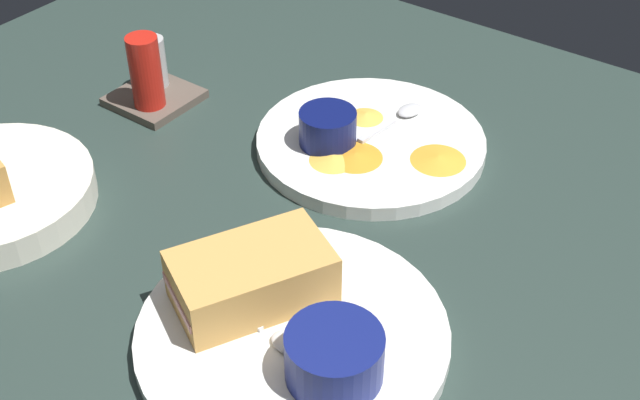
{
  "coord_description": "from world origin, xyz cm",
  "views": [
    {
      "loc": [
        -42.18,
        -41.74,
        52.74
      ],
      "look_at": [
        8.2,
        -4.9,
        3.0
      ],
      "focal_mm": 47.27,
      "sensor_mm": 36.0,
      "label": 1
    }
  ],
  "objects_px": {
    "plate_sandwich_main": "(293,335)",
    "sandwich_half_near": "(252,277)",
    "ramekin_dark_sauce": "(334,355)",
    "spoon_by_dark_ramekin": "(276,336)",
    "ramekin_light_gravy": "(328,127)",
    "condiment_caddy": "(150,78)",
    "spoon_by_gravy_ramekin": "(402,115)",
    "plate_chips_companion": "(371,143)"
  },
  "relations": [
    {
      "from": "plate_sandwich_main",
      "to": "sandwich_half_near",
      "type": "height_order",
      "value": "sandwich_half_near"
    },
    {
      "from": "ramekin_dark_sauce",
      "to": "spoon_by_dark_ramekin",
      "type": "distance_m",
      "value": 0.06
    },
    {
      "from": "spoon_by_dark_ramekin",
      "to": "ramekin_light_gravy",
      "type": "distance_m",
      "value": 0.28
    },
    {
      "from": "ramekin_light_gravy",
      "to": "condiment_caddy",
      "type": "xyz_separation_m",
      "value": [
        -0.04,
        0.23,
        -0.0
      ]
    },
    {
      "from": "spoon_by_dark_ramekin",
      "to": "spoon_by_gravy_ramekin",
      "type": "distance_m",
      "value": 0.35
    },
    {
      "from": "plate_sandwich_main",
      "to": "spoon_by_gravy_ramekin",
      "type": "xyz_separation_m",
      "value": [
        0.32,
        0.09,
        0.01
      ]
    },
    {
      "from": "spoon_by_dark_ramekin",
      "to": "condiment_caddy",
      "type": "height_order",
      "value": "condiment_caddy"
    },
    {
      "from": "spoon_by_gravy_ramekin",
      "to": "condiment_caddy",
      "type": "height_order",
      "value": "condiment_caddy"
    },
    {
      "from": "spoon_by_dark_ramekin",
      "to": "condiment_caddy",
      "type": "distance_m",
      "value": 0.41
    },
    {
      "from": "plate_sandwich_main",
      "to": "plate_chips_companion",
      "type": "xyz_separation_m",
      "value": [
        0.27,
        0.1,
        0.0
      ]
    },
    {
      "from": "spoon_by_gravy_ramekin",
      "to": "condiment_caddy",
      "type": "xyz_separation_m",
      "value": [
        -0.12,
        0.26,
        0.01
      ]
    },
    {
      "from": "sandwich_half_near",
      "to": "ramekin_dark_sauce",
      "type": "bearing_deg",
      "value": -104.74
    },
    {
      "from": "ramekin_dark_sauce",
      "to": "plate_sandwich_main",
      "type": "bearing_deg",
      "value": 71.14
    },
    {
      "from": "sandwich_half_near",
      "to": "ramekin_dark_sauce",
      "type": "height_order",
      "value": "sandwich_half_near"
    },
    {
      "from": "plate_sandwich_main",
      "to": "condiment_caddy",
      "type": "xyz_separation_m",
      "value": [
        0.2,
        0.36,
        0.03
      ]
    },
    {
      "from": "plate_chips_companion",
      "to": "spoon_by_gravy_ramekin",
      "type": "bearing_deg",
      "value": -8.35
    },
    {
      "from": "plate_sandwich_main",
      "to": "plate_chips_companion",
      "type": "relative_size",
      "value": 1.05
    },
    {
      "from": "spoon_by_dark_ramekin",
      "to": "plate_chips_companion",
      "type": "relative_size",
      "value": 0.4
    },
    {
      "from": "spoon_by_gravy_ramekin",
      "to": "condiment_caddy",
      "type": "bearing_deg",
      "value": 115.26
    },
    {
      "from": "ramekin_light_gravy",
      "to": "spoon_by_gravy_ramekin",
      "type": "xyz_separation_m",
      "value": [
        0.09,
        -0.04,
        -0.02
      ]
    },
    {
      "from": "ramekin_dark_sauce",
      "to": "plate_chips_companion",
      "type": "bearing_deg",
      "value": 28.49
    },
    {
      "from": "sandwich_half_near",
      "to": "ramekin_dark_sauce",
      "type": "xyz_separation_m",
      "value": [
        -0.03,
        -0.1,
        -0.0
      ]
    },
    {
      "from": "plate_chips_companion",
      "to": "condiment_caddy",
      "type": "distance_m",
      "value": 0.27
    },
    {
      "from": "plate_sandwich_main",
      "to": "ramekin_light_gravy",
      "type": "height_order",
      "value": "ramekin_light_gravy"
    },
    {
      "from": "ramekin_dark_sauce",
      "to": "condiment_caddy",
      "type": "bearing_deg",
      "value": 62.38
    },
    {
      "from": "spoon_by_dark_ramekin",
      "to": "ramekin_light_gravy",
      "type": "relative_size",
      "value": 1.62
    },
    {
      "from": "condiment_caddy",
      "to": "spoon_by_dark_ramekin",
      "type": "bearing_deg",
      "value": -121.11
    },
    {
      "from": "ramekin_light_gravy",
      "to": "spoon_by_gravy_ramekin",
      "type": "distance_m",
      "value": 0.1
    },
    {
      "from": "plate_sandwich_main",
      "to": "ramekin_light_gravy",
      "type": "relative_size",
      "value": 4.25
    },
    {
      "from": "sandwich_half_near",
      "to": "spoon_by_gravy_ramekin",
      "type": "height_order",
      "value": "sandwich_half_near"
    },
    {
      "from": "plate_sandwich_main",
      "to": "spoon_by_gravy_ramekin",
      "type": "height_order",
      "value": "spoon_by_gravy_ramekin"
    },
    {
      "from": "plate_sandwich_main",
      "to": "sandwich_half_near",
      "type": "bearing_deg",
      "value": 80.14
    },
    {
      "from": "plate_sandwich_main",
      "to": "sandwich_half_near",
      "type": "relative_size",
      "value": 1.72
    },
    {
      "from": "spoon_by_dark_ramekin",
      "to": "plate_chips_companion",
      "type": "distance_m",
      "value": 0.3
    },
    {
      "from": "condiment_caddy",
      "to": "ramekin_dark_sauce",
      "type": "bearing_deg",
      "value": -117.62
    },
    {
      "from": "spoon_by_gravy_ramekin",
      "to": "spoon_by_dark_ramekin",
      "type": "bearing_deg",
      "value": -164.96
    },
    {
      "from": "sandwich_half_near",
      "to": "condiment_caddy",
      "type": "distance_m",
      "value": 0.36
    },
    {
      "from": "plate_sandwich_main",
      "to": "ramekin_dark_sauce",
      "type": "bearing_deg",
      "value": -108.86
    },
    {
      "from": "plate_chips_companion",
      "to": "plate_sandwich_main",
      "type": "bearing_deg",
      "value": -159.36
    },
    {
      "from": "ramekin_dark_sauce",
      "to": "condiment_caddy",
      "type": "relative_size",
      "value": 0.81
    },
    {
      "from": "plate_sandwich_main",
      "to": "ramekin_dark_sauce",
      "type": "relative_size",
      "value": 3.39
    },
    {
      "from": "plate_sandwich_main",
      "to": "spoon_by_dark_ramekin",
      "type": "relative_size",
      "value": 2.62
    }
  ]
}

